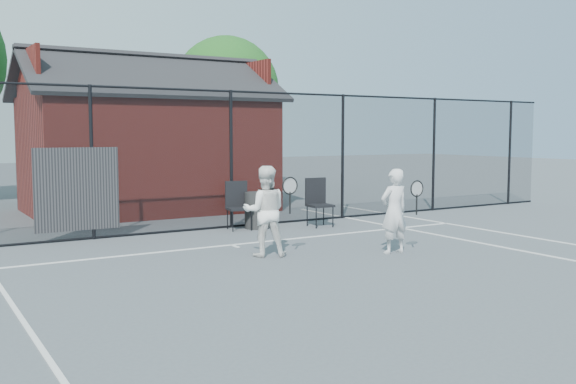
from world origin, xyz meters
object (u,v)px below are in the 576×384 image
waste_bin (257,210)px  clubhouse (148,150)px  chair_right (320,203)px  player_front (394,211)px  player_back (265,211)px  chair_left (239,206)px

waste_bin → clubhouse: bearing=101.8°
chair_right → player_front: bearing=-96.6°
player_back → chair_right: bearing=40.8°
chair_right → waste_bin: 1.41m
clubhouse → chair_right: bearing=-65.5°
player_back → waste_bin: (1.39, 2.84, -0.37)m
waste_bin → chair_right: bearing=-20.9°
chair_left → waste_bin: bearing=9.8°
chair_right → waste_bin: size_ratio=1.33×
player_front → chair_left: 3.93m
player_front → clubhouse: bearing=100.7°
player_back → chair_right: 3.59m
player_front → chair_left: player_front is taller
player_back → chair_left: bearing=71.4°
chair_left → chair_right: 1.82m
clubhouse → player_back: 7.30m
player_back → chair_right: player_back is taller
clubhouse → chair_right: size_ratio=6.19×
clubhouse → chair_left: 4.56m
player_back → chair_right: (2.71, 2.34, -0.24)m
chair_left → chair_right: bearing=-6.1°
player_front → waste_bin: size_ratio=1.85×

